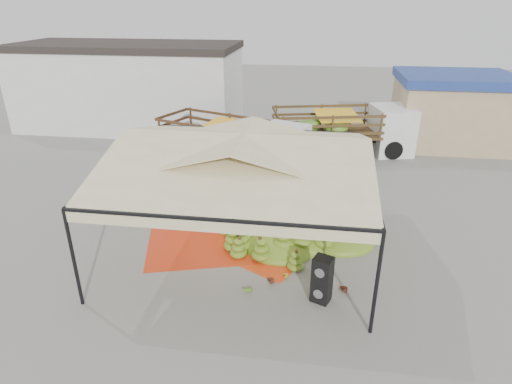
# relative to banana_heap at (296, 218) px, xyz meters

# --- Properties ---
(ground) EXTENTS (90.00, 90.00, 0.00)m
(ground) POSITION_rel_banana_heap_xyz_m (-1.77, -0.86, -0.66)
(ground) COLOR slate
(ground) RESTS_ON ground
(canopy_tent) EXTENTS (8.10, 8.10, 4.00)m
(canopy_tent) POSITION_rel_banana_heap_xyz_m (-1.77, -0.86, 2.64)
(canopy_tent) COLOR black
(canopy_tent) RESTS_ON ground
(building_white) EXTENTS (14.30, 6.30, 5.40)m
(building_white) POSITION_rel_banana_heap_xyz_m (-11.77, 13.14, 2.05)
(building_white) COLOR silver
(building_white) RESTS_ON ground
(building_tan) EXTENTS (6.30, 5.30, 4.10)m
(building_tan) POSITION_rel_banana_heap_xyz_m (8.23, 12.14, 1.41)
(building_tan) COLOR tan
(building_tan) RESTS_ON ground
(tarp_left) EXTENTS (5.66, 5.50, 0.01)m
(tarp_left) POSITION_rel_banana_heap_xyz_m (-3.00, -0.47, -0.66)
(tarp_left) COLOR red
(tarp_left) RESTS_ON ground
(tarp_right) EXTENTS (5.63, 5.71, 0.01)m
(tarp_right) POSITION_rel_banana_heap_xyz_m (-1.07, -0.30, -0.66)
(tarp_right) COLOR red
(tarp_right) RESTS_ON ground
(banana_heap) EXTENTS (7.21, 6.39, 1.33)m
(banana_heap) POSITION_rel_banana_heap_xyz_m (0.00, 0.00, 0.00)
(banana_heap) COLOR #4E6F17
(banana_heap) RESTS_ON ground
(hand_yellow_a) EXTENTS (0.56, 0.52, 0.21)m
(hand_yellow_a) POSITION_rel_banana_heap_xyz_m (-0.24, -1.95, -0.56)
(hand_yellow_a) COLOR gold
(hand_yellow_a) RESTS_ON ground
(hand_yellow_b) EXTENTS (0.48, 0.43, 0.18)m
(hand_yellow_b) POSITION_rel_banana_heap_xyz_m (-0.22, -2.80, -0.57)
(hand_yellow_b) COLOR #ADA522
(hand_yellow_b) RESTS_ON ground
(hand_red_a) EXTENTS (0.54, 0.46, 0.22)m
(hand_red_a) POSITION_rel_banana_heap_xyz_m (1.53, -3.24, -0.55)
(hand_red_a) COLOR #511D12
(hand_red_a) RESTS_ON ground
(hand_red_b) EXTENTS (0.57, 0.51, 0.22)m
(hand_red_b) POSITION_rel_banana_heap_xyz_m (-0.66, -3.14, -0.55)
(hand_red_b) COLOR maroon
(hand_red_b) RESTS_ON ground
(hand_green) EXTENTS (0.59, 0.57, 0.21)m
(hand_green) POSITION_rel_banana_heap_xyz_m (-1.25, -3.58, -0.56)
(hand_green) COLOR #527718
(hand_green) RESTS_ON ground
(hanging_bunches) EXTENTS (3.24, 0.24, 0.20)m
(hanging_bunches) POSITION_rel_banana_heap_xyz_m (-2.07, -1.71, 1.96)
(hanging_bunches) COLOR #346E16
(hanging_bunches) RESTS_ON ground
(speaker_stack) EXTENTS (0.65, 0.61, 1.42)m
(speaker_stack) POSITION_rel_banana_heap_xyz_m (0.94, -3.73, 0.05)
(speaker_stack) COLOR black
(speaker_stack) RESTS_ON ground
(banana_leaves) EXTENTS (0.96, 1.36, 3.70)m
(banana_leaves) POSITION_rel_banana_heap_xyz_m (-3.14, 0.39, -0.66)
(banana_leaves) COLOR #36671B
(banana_leaves) RESTS_ON ground
(vendor) EXTENTS (0.79, 0.60, 1.95)m
(vendor) POSITION_rel_banana_heap_xyz_m (-2.27, 3.52, 0.31)
(vendor) COLOR gray
(vendor) RESTS_ON ground
(truck_left) EXTENTS (7.88, 5.12, 2.56)m
(truck_left) POSITION_rel_banana_heap_xyz_m (-3.30, 6.00, 0.92)
(truck_left) COLOR #52361B
(truck_left) RESTS_ON ground
(truck_right) EXTENTS (7.87, 4.20, 2.57)m
(truck_right) POSITION_rel_banana_heap_xyz_m (2.28, 9.47, 0.92)
(truck_right) COLOR #51391B
(truck_right) RESTS_ON ground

